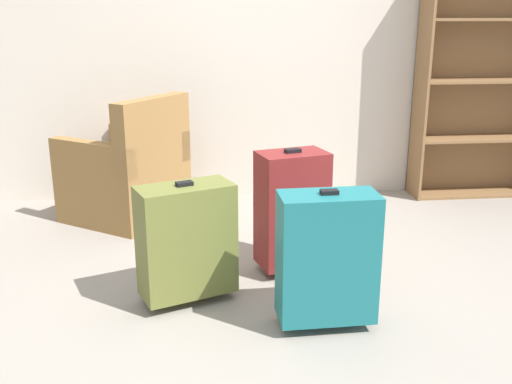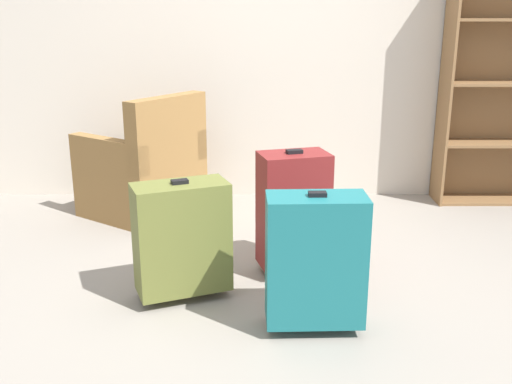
% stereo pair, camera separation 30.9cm
% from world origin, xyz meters
% --- Properties ---
extents(ground_plane, '(9.48, 9.48, 0.00)m').
position_xyz_m(ground_plane, '(0.00, 0.00, 0.00)').
color(ground_plane, gray).
extents(back_wall, '(5.42, 0.10, 2.60)m').
position_xyz_m(back_wall, '(0.00, 2.04, 1.30)').
color(back_wall, beige).
rests_on(back_wall, ground).
extents(armchair, '(0.97, 0.97, 0.90)m').
position_xyz_m(armchair, '(-0.85, 1.51, 0.32)').
color(armchair, olive).
rests_on(armchair, ground).
extents(mug, '(0.12, 0.08, 0.10)m').
position_xyz_m(mug, '(-0.35, 1.36, 0.05)').
color(mug, white).
rests_on(mug, ground).
extents(suitcase_olive, '(0.53, 0.39, 0.65)m').
position_xyz_m(suitcase_olive, '(-0.41, 0.14, 0.34)').
color(suitcase_olive, brown).
rests_on(suitcase_olive, ground).
extents(suitcase_dark_red, '(0.43, 0.33, 0.73)m').
position_xyz_m(suitcase_dark_red, '(0.18, 0.46, 0.38)').
color(suitcase_dark_red, maroon).
rests_on(suitcase_dark_red, ground).
extents(suitcase_teal, '(0.46, 0.24, 0.69)m').
position_xyz_m(suitcase_teal, '(0.25, -0.19, 0.36)').
color(suitcase_teal, '#19666B').
rests_on(suitcase_teal, ground).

